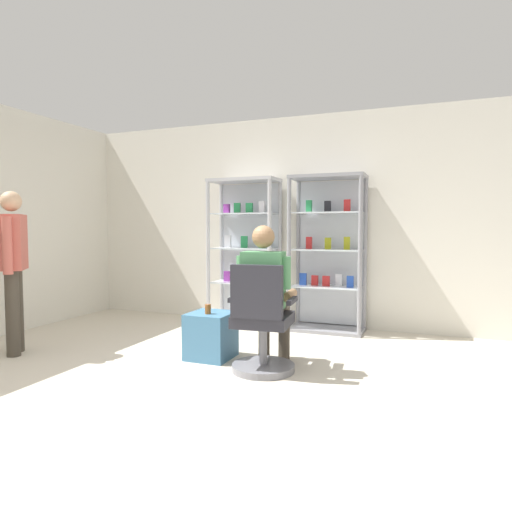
{
  "coord_description": "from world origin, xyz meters",
  "views": [
    {
      "loc": [
        1.76,
        -2.74,
        1.27
      ],
      "look_at": [
        0.19,
        1.26,
        1.0
      ],
      "focal_mm": 31.83,
      "sensor_mm": 36.0,
      "label": 1
    }
  ],
  "objects_px": {
    "seated_shopkeeper": "(266,290)",
    "storage_crate": "(211,335)",
    "standing_customer": "(13,261)",
    "tea_glass": "(208,309)",
    "office_chair": "(262,328)",
    "display_cabinet_right": "(328,253)",
    "display_cabinet_left": "(246,251)"
  },
  "relations": [
    {
      "from": "storage_crate",
      "to": "tea_glass",
      "type": "relative_size",
      "value": 4.78
    },
    {
      "from": "office_chair",
      "to": "tea_glass",
      "type": "bearing_deg",
      "value": 163.69
    },
    {
      "from": "seated_shopkeeper",
      "to": "tea_glass",
      "type": "distance_m",
      "value": 0.64
    },
    {
      "from": "standing_customer",
      "to": "seated_shopkeeper",
      "type": "bearing_deg",
      "value": 11.47
    },
    {
      "from": "office_chair",
      "to": "display_cabinet_left",
      "type": "bearing_deg",
      "value": 116.53
    },
    {
      "from": "office_chair",
      "to": "standing_customer",
      "type": "distance_m",
      "value": 2.6
    },
    {
      "from": "display_cabinet_left",
      "to": "office_chair",
      "type": "bearing_deg",
      "value": -63.47
    },
    {
      "from": "display_cabinet_left",
      "to": "seated_shopkeeper",
      "type": "height_order",
      "value": "display_cabinet_left"
    },
    {
      "from": "display_cabinet_right",
      "to": "seated_shopkeeper",
      "type": "bearing_deg",
      "value": -96.26
    },
    {
      "from": "office_chair",
      "to": "display_cabinet_right",
      "type": "bearing_deg",
      "value": 84.76
    },
    {
      "from": "display_cabinet_left",
      "to": "display_cabinet_right",
      "type": "xyz_separation_m",
      "value": [
        1.1,
        0.0,
        -0.01
      ]
    },
    {
      "from": "office_chair",
      "to": "seated_shopkeeper",
      "type": "relative_size",
      "value": 0.74
    },
    {
      "from": "office_chair",
      "to": "storage_crate",
      "type": "relative_size",
      "value": 2.16
    },
    {
      "from": "office_chair",
      "to": "standing_customer",
      "type": "height_order",
      "value": "standing_customer"
    },
    {
      "from": "seated_shopkeeper",
      "to": "tea_glass",
      "type": "relative_size",
      "value": 13.87
    },
    {
      "from": "display_cabinet_right",
      "to": "tea_glass",
      "type": "xyz_separation_m",
      "value": [
        -0.79,
        -1.68,
        -0.47
      ]
    },
    {
      "from": "office_chair",
      "to": "standing_customer",
      "type": "relative_size",
      "value": 0.59
    },
    {
      "from": "office_chair",
      "to": "tea_glass",
      "type": "distance_m",
      "value": 0.65
    },
    {
      "from": "seated_shopkeeper",
      "to": "standing_customer",
      "type": "bearing_deg",
      "value": -168.53
    },
    {
      "from": "seated_shopkeeper",
      "to": "display_cabinet_right",
      "type": "bearing_deg",
      "value": 83.74
    },
    {
      "from": "display_cabinet_right",
      "to": "standing_customer",
      "type": "distance_m",
      "value": 3.48
    },
    {
      "from": "standing_customer",
      "to": "display_cabinet_left",
      "type": "bearing_deg",
      "value": 54.19
    },
    {
      "from": "display_cabinet_right",
      "to": "tea_glass",
      "type": "distance_m",
      "value": 1.92
    },
    {
      "from": "seated_shopkeeper",
      "to": "storage_crate",
      "type": "relative_size",
      "value": 2.9
    },
    {
      "from": "display_cabinet_left",
      "to": "tea_glass",
      "type": "distance_m",
      "value": 1.77
    },
    {
      "from": "seated_shopkeeper",
      "to": "office_chair",
      "type": "bearing_deg",
      "value": -84.59
    },
    {
      "from": "office_chair",
      "to": "standing_customer",
      "type": "xyz_separation_m",
      "value": [
        -2.52,
        -0.35,
        0.54
      ]
    },
    {
      "from": "storage_crate",
      "to": "standing_customer",
      "type": "xyz_separation_m",
      "value": [
        -1.9,
        -0.59,
        0.71
      ]
    },
    {
      "from": "office_chair",
      "to": "seated_shopkeeper",
      "type": "xyz_separation_m",
      "value": [
        -0.02,
        0.16,
        0.32
      ]
    },
    {
      "from": "seated_shopkeeper",
      "to": "tea_glass",
      "type": "height_order",
      "value": "seated_shopkeeper"
    },
    {
      "from": "storage_crate",
      "to": "display_cabinet_left",
      "type": "bearing_deg",
      "value": 100.82
    },
    {
      "from": "display_cabinet_left",
      "to": "standing_customer",
      "type": "bearing_deg",
      "value": -125.81
    }
  ]
}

